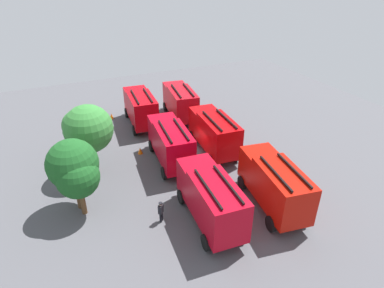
# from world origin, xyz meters

# --- Properties ---
(ground_plane) EXTENTS (54.12, 54.12, 0.00)m
(ground_plane) POSITION_xyz_m (0.00, 0.00, 0.00)
(ground_plane) COLOR #4C4C51
(fire_truck_0) EXTENTS (7.49, 3.65, 3.88)m
(fire_truck_0) POSITION_xyz_m (-8.87, -2.40, 2.15)
(fire_truck_0) COLOR #AC0F04
(fire_truck_0) RESTS_ON ground
(fire_truck_1) EXTENTS (7.38, 3.24, 3.88)m
(fire_truck_1) POSITION_xyz_m (0.13, -2.32, 2.15)
(fire_truck_1) COLOR #B00407
(fire_truck_1) RESTS_ON ground
(fire_truck_2) EXTENTS (7.47, 3.58, 3.88)m
(fire_truck_2) POSITION_xyz_m (8.46, -2.40, 2.15)
(fire_truck_2) COLOR #B00B16
(fire_truck_2) RESTS_ON ground
(fire_truck_3) EXTENTS (7.36, 3.20, 3.88)m
(fire_truck_3) POSITION_xyz_m (-8.42, 2.51, 2.15)
(fire_truck_3) COLOR #AE0616
(fire_truck_3) RESTS_ON ground
(fire_truck_4) EXTENTS (7.41, 3.35, 3.88)m
(fire_truck_4) POSITION_xyz_m (-0.05, 2.13, 2.15)
(fire_truck_4) COLOR #B60315
(fire_truck_4) RESTS_ON ground
(fire_truck_5) EXTENTS (7.39, 3.28, 3.88)m
(fire_truck_5) POSITION_xyz_m (8.70, 2.20, 2.15)
(fire_truck_5) COLOR #B2040D
(fire_truck_5) RESTS_ON ground
(firefighter_0) EXTENTS (0.46, 0.47, 1.63)m
(firefighter_0) POSITION_xyz_m (-6.98, 5.59, 0.91)
(firefighter_0) COLOR black
(firefighter_0) RESTS_ON ground
(firefighter_1) EXTENTS (0.45, 0.48, 1.80)m
(firefighter_1) POSITION_xyz_m (-5.18, -4.50, 1.02)
(firefighter_1) COLOR black
(firefighter_1) RESTS_ON ground
(firefighter_2) EXTENTS (0.47, 0.33, 1.76)m
(firefighter_2) POSITION_xyz_m (-7.98, 0.16, 0.99)
(firefighter_2) COLOR black
(firefighter_2) RESTS_ON ground
(tree_0) EXTENTS (3.01, 3.01, 4.67)m
(tree_0) POSITION_xyz_m (-3.83, 10.37, 3.14)
(tree_0) COLOR brown
(tree_0) RESTS_ON ground
(tree_1) EXTENTS (3.60, 3.60, 5.59)m
(tree_1) POSITION_xyz_m (-3.03, 10.50, 3.76)
(tree_1) COLOR brown
(tree_1) RESTS_ON ground
(tree_2) EXTENTS (4.00, 4.00, 6.20)m
(tree_2) POSITION_xyz_m (1.24, 8.66, 4.17)
(tree_2) COLOR brown
(tree_2) RESTS_ON ground
(tree_3) EXTENTS (2.87, 2.87, 4.44)m
(tree_3) POSITION_xyz_m (4.87, 9.18, 2.99)
(tree_3) COLOR brown
(tree_3) RESTS_ON ground
(traffic_cone_0) EXTENTS (0.46, 0.46, 0.66)m
(traffic_cone_0) POSITION_xyz_m (2.64, 4.21, 0.33)
(traffic_cone_0) COLOR #F2600C
(traffic_cone_0) RESTS_ON ground
(traffic_cone_1) EXTENTS (0.41, 0.41, 0.59)m
(traffic_cone_1) POSITION_xyz_m (4.74, 1.91, 0.30)
(traffic_cone_1) COLOR #F2600C
(traffic_cone_1) RESTS_ON ground
(traffic_cone_2) EXTENTS (0.45, 0.45, 0.65)m
(traffic_cone_2) POSITION_xyz_m (11.76, 4.91, 0.32)
(traffic_cone_2) COLOR #F2600C
(traffic_cone_2) RESTS_ON ground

